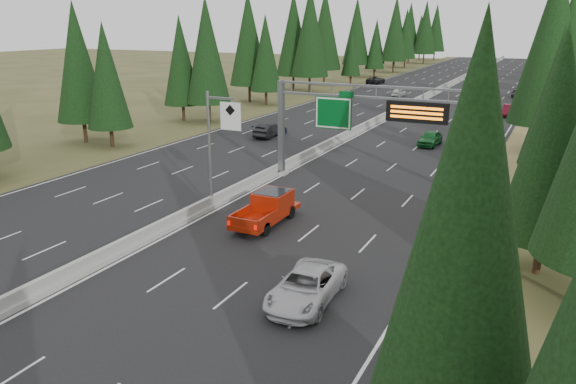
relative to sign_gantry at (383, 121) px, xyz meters
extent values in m
cube|color=black|center=(-8.92, 45.12, -5.23)|extent=(32.00, 260.00, 0.08)
cube|color=olive|center=(8.88, 45.12, -5.24)|extent=(3.60, 260.00, 0.06)
cube|color=#3E411E|center=(-26.72, 45.12, -5.24)|extent=(3.60, 260.00, 0.06)
cube|color=#969691|center=(-8.92, 45.12, -5.04)|extent=(0.70, 260.00, 0.30)
cube|color=#969691|center=(-8.92, 45.12, -4.64)|extent=(0.30, 260.00, 0.60)
cube|color=slate|center=(-8.57, 0.12, -1.29)|extent=(0.45, 0.45, 7.80)
cube|color=#969691|center=(-8.57, 0.12, -5.04)|extent=(0.90, 0.90, 0.30)
cube|color=slate|center=(7.28, 0.12, -1.29)|extent=(0.45, 0.45, 7.80)
cube|color=#969691|center=(7.28, 0.12, -5.04)|extent=(0.90, 0.90, 0.30)
cube|color=slate|center=(-0.64, 0.12, 2.53)|extent=(15.85, 0.35, 0.16)
cube|color=slate|center=(-0.64, 0.12, 1.69)|extent=(15.85, 0.35, 0.16)
cube|color=#054C19|center=(-3.92, -0.13, 0.36)|extent=(3.00, 0.10, 2.50)
cube|color=silver|center=(-3.92, -0.19, 0.36)|extent=(2.85, 0.02, 2.35)
cube|color=#054C19|center=(-2.92, -0.13, 1.86)|extent=(1.10, 0.10, 0.45)
cube|color=black|center=(2.58, -0.18, 0.86)|extent=(4.50, 0.40, 1.50)
cube|color=orange|center=(2.58, -0.40, 1.21)|extent=(3.80, 0.02, 0.18)
cube|color=orange|center=(2.58, -0.40, 0.86)|extent=(3.80, 0.02, 0.18)
cube|color=orange|center=(2.58, -0.40, 0.51)|extent=(3.80, 0.02, 0.18)
cylinder|color=slate|center=(-8.92, -9.88, -1.19)|extent=(0.20, 0.20, 8.00)
cube|color=#969691|center=(-8.92, -9.88, -5.09)|extent=(0.50, 0.50, 0.20)
cube|color=slate|center=(-7.92, -9.88, 2.41)|extent=(2.00, 0.15, 0.15)
cube|color=silver|center=(-7.12, -10.00, 1.31)|extent=(1.50, 0.06, 1.80)
cone|color=black|center=(10.46, -28.70, 2.15)|extent=(4.61, 4.61, 10.75)
cylinder|color=black|center=(11.84, -11.22, -4.26)|extent=(0.40, 0.40, 2.02)
cone|color=black|center=(11.84, -11.22, 2.04)|extent=(4.53, 4.53, 10.58)
cylinder|color=black|center=(11.53, 5.28, -4.28)|extent=(0.40, 0.40, 1.97)
cone|color=black|center=(11.53, 5.28, 1.89)|extent=(4.44, 4.44, 10.36)
cylinder|color=black|center=(10.38, 18.76, -3.79)|extent=(0.40, 0.40, 2.96)
cone|color=black|center=(10.38, 18.76, 5.47)|extent=(6.67, 6.67, 15.55)
cylinder|color=black|center=(10.16, 35.54, -4.39)|extent=(0.40, 0.40, 1.76)
cone|color=black|center=(10.16, 35.54, 1.13)|extent=(3.97, 3.97, 9.26)
cylinder|color=black|center=(11.48, 52.46, -3.91)|extent=(0.40, 0.40, 2.72)
cone|color=black|center=(11.48, 52.46, 4.58)|extent=(6.11, 6.11, 14.26)
cylinder|color=black|center=(11.78, 68.17, -4.22)|extent=(0.40, 0.40, 2.10)
cone|color=black|center=(11.78, 68.17, 2.35)|extent=(4.73, 4.73, 11.04)
cylinder|color=black|center=(11.98, 87.09, -3.87)|extent=(0.40, 0.40, 2.80)
cone|color=black|center=(11.98, 87.09, 4.89)|extent=(6.30, 6.30, 14.71)
cylinder|color=black|center=(12.05, 102.74, -4.14)|extent=(0.40, 0.40, 2.25)
cone|color=black|center=(12.05, 102.74, 2.89)|extent=(5.06, 5.06, 11.81)
cylinder|color=black|center=(10.41, 121.53, -4.10)|extent=(0.40, 0.40, 2.33)
cone|color=black|center=(10.41, 121.53, 3.20)|extent=(5.25, 5.25, 12.26)
cylinder|color=black|center=(10.13, 135.49, -4.13)|extent=(0.40, 0.40, 2.29)
cone|color=black|center=(10.13, 135.49, 3.02)|extent=(5.15, 5.15, 12.01)
cylinder|color=black|center=(10.27, 154.00, -4.10)|extent=(0.40, 0.40, 2.33)
cone|color=black|center=(10.27, 154.00, 3.17)|extent=(5.24, 5.24, 12.22)
cylinder|color=black|center=(-29.36, 2.52, -4.27)|extent=(0.40, 0.40, 2.01)
cone|color=black|center=(-29.36, 2.52, 2.01)|extent=(4.51, 4.51, 10.53)
cylinder|color=black|center=(-33.59, 3.07, -4.10)|extent=(0.40, 0.40, 2.33)
cone|color=black|center=(-33.59, 3.07, 3.19)|extent=(5.25, 5.25, 12.25)
cylinder|color=black|center=(-28.56, 19.29, -4.03)|extent=(0.40, 0.40, 2.49)
cone|color=black|center=(-28.56, 19.29, 3.74)|extent=(5.59, 5.59, 13.05)
cylinder|color=black|center=(-32.30, 18.89, -4.21)|extent=(0.40, 0.40, 2.13)
cone|color=black|center=(-32.30, 18.89, 2.44)|extent=(4.79, 4.79, 11.17)
cylinder|color=black|center=(-29.47, 36.36, -4.18)|extent=(0.40, 0.40, 2.17)
cone|color=black|center=(-29.47, 36.36, 2.61)|extent=(4.89, 4.89, 11.40)
cylinder|color=black|center=(-33.40, 38.08, -3.90)|extent=(0.40, 0.40, 2.73)
cone|color=black|center=(-33.40, 38.08, 4.64)|extent=(6.15, 6.15, 14.35)
cylinder|color=black|center=(-29.68, 53.39, -3.78)|extent=(0.40, 0.40, 2.98)
cone|color=black|center=(-29.68, 53.39, 5.53)|extent=(6.70, 6.70, 15.64)
cylinder|color=black|center=(-33.81, 55.24, -3.85)|extent=(0.40, 0.40, 2.84)
cone|color=black|center=(-33.81, 55.24, 5.02)|extent=(6.39, 6.39, 14.91)
cylinder|color=black|center=(-28.12, 70.76, -4.38)|extent=(0.40, 0.40, 1.79)
cone|color=black|center=(-28.12, 70.76, 1.21)|extent=(4.02, 4.02, 9.38)
cylinder|color=black|center=(-33.00, 68.19, -3.76)|extent=(0.40, 0.40, 3.02)
cone|color=black|center=(-33.00, 68.19, 5.68)|extent=(6.80, 6.80, 15.86)
cylinder|color=black|center=(-28.34, 87.37, -4.28)|extent=(0.40, 0.40, 1.97)
cone|color=black|center=(-28.34, 87.37, 1.87)|extent=(4.43, 4.43, 10.33)
cylinder|color=black|center=(-32.71, 86.61, -3.85)|extent=(0.40, 0.40, 2.84)
cone|color=black|center=(-32.71, 86.61, 5.02)|extent=(6.39, 6.39, 14.91)
cylinder|color=black|center=(-27.97, 101.85, -3.82)|extent=(0.40, 0.40, 2.89)
cone|color=black|center=(-27.97, 101.85, 5.21)|extent=(6.50, 6.50, 15.18)
cylinder|color=black|center=(-32.81, 102.15, -4.22)|extent=(0.40, 0.40, 2.10)
cone|color=black|center=(-32.81, 102.15, 2.34)|extent=(4.72, 4.72, 11.02)
cylinder|color=black|center=(-29.35, 118.22, -3.99)|extent=(0.40, 0.40, 2.56)
cone|color=black|center=(-29.35, 118.22, 4.02)|extent=(5.76, 5.76, 13.45)
cylinder|color=black|center=(-32.38, 118.30, -3.76)|extent=(0.40, 0.40, 3.03)
cone|color=black|center=(-32.38, 118.30, 5.71)|extent=(6.81, 6.81, 15.89)
cylinder|color=black|center=(-28.21, 136.20, -3.78)|extent=(0.40, 0.40, 2.97)
cone|color=black|center=(-28.21, 136.20, 5.50)|extent=(6.69, 6.69, 15.60)
cylinder|color=black|center=(-33.27, 137.41, -3.82)|extent=(0.40, 0.40, 2.90)
cone|color=black|center=(-33.27, 137.41, 5.25)|extent=(6.53, 6.53, 15.24)
cylinder|color=black|center=(-28.88, 154.34, -3.82)|extent=(0.40, 0.40, 2.89)
cone|color=black|center=(-28.88, 154.34, 5.22)|extent=(6.51, 6.51, 15.19)
cylinder|color=black|center=(-33.59, 153.07, -4.08)|extent=(0.40, 0.40, 2.37)
cone|color=black|center=(-33.59, 153.07, 3.34)|extent=(5.34, 5.34, 12.47)
imported|color=silver|center=(2.52, -19.40, -4.43)|extent=(2.79, 5.56, 1.51)
cylinder|color=black|center=(-4.91, -12.94, -4.76)|extent=(0.32, 0.85, 0.85)
cylinder|color=black|center=(-3.11, -12.94, -4.76)|extent=(0.32, 0.85, 0.85)
cylinder|color=black|center=(-4.91, -9.44, -4.76)|extent=(0.32, 0.85, 0.85)
cylinder|color=black|center=(-3.11, -9.44, -4.76)|extent=(0.32, 0.85, 0.85)
cube|color=#A31E0A|center=(-4.01, -11.14, -4.61)|extent=(2.12, 5.94, 0.32)
cube|color=#A31E0A|center=(-4.01, -10.18, -3.86)|extent=(2.01, 2.33, 1.17)
cube|color=black|center=(-4.01, -10.18, -3.55)|extent=(1.80, 2.01, 0.58)
cube|color=#A31E0A|center=(-5.02, -12.73, -4.23)|extent=(0.11, 2.55, 0.64)
cube|color=#A31E0A|center=(-3.00, -12.73, -4.23)|extent=(0.11, 2.55, 0.64)
cube|color=#A31E0A|center=(-4.01, -14.00, -4.23)|extent=(2.12, 0.11, 0.64)
imported|color=#176527|center=(0.09, 17.23, -4.43)|extent=(2.02, 4.53, 1.51)
imported|color=maroon|center=(5.58, 41.08, -4.43)|extent=(1.74, 4.65, 1.52)
imported|color=black|center=(4.74, 62.88, -4.55)|extent=(2.12, 4.51, 1.27)
imported|color=silver|center=(-4.04, 76.55, -4.50)|extent=(2.68, 5.14, 1.38)
imported|color=black|center=(-2.24, 84.40, -4.50)|extent=(1.65, 4.06, 1.38)
imported|color=black|center=(-17.09, 13.88, -4.41)|extent=(1.79, 4.76, 1.55)
imported|color=navy|center=(-17.25, 14.55, -4.47)|extent=(2.45, 5.12, 1.44)
imported|color=#BBBBBB|center=(-13.55, 54.79, -4.48)|extent=(1.90, 4.23, 1.41)
imported|color=black|center=(-23.42, 73.00, -4.42)|extent=(2.89, 5.68, 1.54)
camera|label=1|loc=(11.98, -40.61, 7.14)|focal=35.00mm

